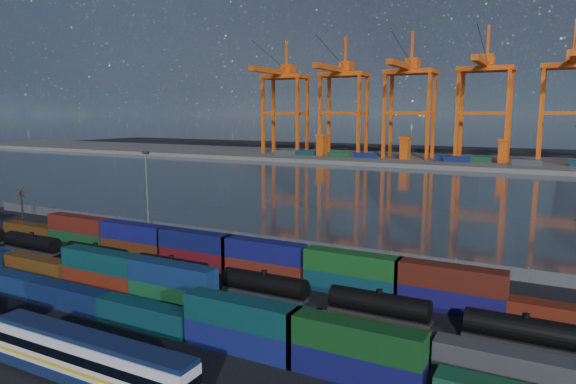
% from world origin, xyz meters
% --- Properties ---
extents(ground, '(700.00, 700.00, 0.00)m').
position_xyz_m(ground, '(0.00, 0.00, 0.00)').
color(ground, black).
rests_on(ground, ground).
extents(harbor_water, '(700.00, 700.00, 0.00)m').
position_xyz_m(harbor_water, '(0.00, 105.00, 0.01)').
color(harbor_water, '#2E3A43').
rests_on(harbor_water, ground).
extents(far_quay, '(700.00, 70.00, 2.00)m').
position_xyz_m(far_quay, '(0.00, 210.00, 1.00)').
color(far_quay, '#514F4C').
rests_on(far_quay, ground).
extents(container_row_south, '(128.11, 2.57, 5.48)m').
position_xyz_m(container_row_south, '(-19.55, -9.42, 2.28)').
color(container_row_south, '#434448').
rests_on(container_row_south, ground).
extents(container_row_mid, '(141.36, 2.56, 5.46)m').
position_xyz_m(container_row_mid, '(6.48, -2.73, 1.95)').
color(container_row_mid, '#3C3E41').
rests_on(container_row_mid, ground).
extents(container_row_north, '(130.18, 2.68, 5.70)m').
position_xyz_m(container_row_north, '(-9.38, 11.69, 2.67)').
color(container_row_north, '#111558').
rests_on(container_row_north, ground).
extents(tanker_string, '(120.75, 2.63, 3.77)m').
position_xyz_m(tanker_string, '(-13.31, 4.73, 1.89)').
color(tanker_string, black).
rests_on(tanker_string, ground).
extents(waterfront_fence, '(160.12, 0.12, 2.20)m').
position_xyz_m(waterfront_fence, '(-0.00, 28.00, 1.00)').
color(waterfront_fence, '#595B5E').
rests_on(waterfront_fence, ground).
extents(bare_tree, '(1.98, 1.94, 7.49)m').
position_xyz_m(bare_tree, '(-66.20, 23.39, 3.69)').
color(bare_tree, black).
rests_on(bare_tree, ground).
extents(yard_light_mast, '(1.60, 0.40, 16.60)m').
position_xyz_m(yard_light_mast, '(-30.00, 26.00, 9.30)').
color(yard_light_mast, slate).
rests_on(yard_light_mast, ground).
extents(gantry_cranes, '(199.65, 47.33, 64.10)m').
position_xyz_m(gantry_cranes, '(-7.50, 203.30, 39.29)').
color(gantry_cranes, '#E85410').
rests_on(gantry_cranes, ground).
extents(quay_containers, '(172.58, 10.99, 2.60)m').
position_xyz_m(quay_containers, '(-11.00, 195.46, 3.30)').
color(quay_containers, navy).
rests_on(quay_containers, far_quay).
extents(straddle_carriers, '(140.00, 7.00, 11.10)m').
position_xyz_m(straddle_carriers, '(-2.50, 200.00, 7.82)').
color(straddle_carriers, '#E85410').
rests_on(straddle_carriers, far_quay).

